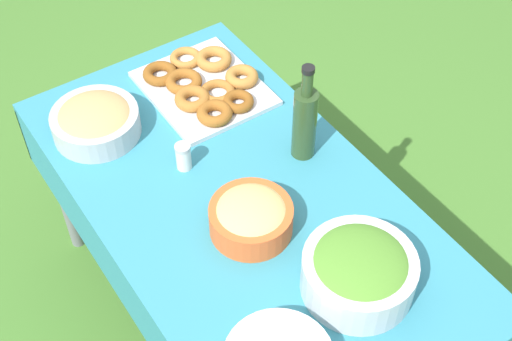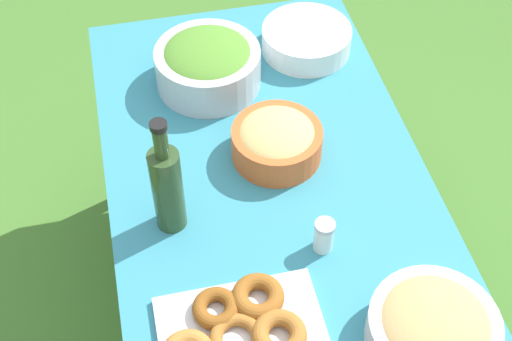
{
  "view_description": "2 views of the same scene",
  "coord_description": "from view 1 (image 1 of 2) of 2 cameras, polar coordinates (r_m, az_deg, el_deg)",
  "views": [
    {
      "loc": [
        -1.07,
        0.67,
        2.2
      ],
      "look_at": [
        0.03,
        -0.07,
        0.73
      ],
      "focal_mm": 50.0,
      "sensor_mm": 36.0,
      "label": 1
    },
    {
      "loc": [
        1.04,
        -0.27,
        2.0
      ],
      "look_at": [
        0.0,
        -0.04,
        0.78
      ],
      "focal_mm": 50.0,
      "sensor_mm": 36.0,
      "label": 2
    }
  ],
  "objects": [
    {
      "name": "olive_oil_bottle",
      "position": [
        2.0,
        3.92,
        3.96
      ],
      "size": [
        0.07,
        0.07,
        0.32
      ],
      "color": "#2D4723",
      "rests_on": "picnic_table"
    },
    {
      "name": "salt_shaker",
      "position": [
        2.02,
        -5.83,
        1.13
      ],
      "size": [
        0.05,
        0.05,
        0.09
      ],
      "color": "white",
      "rests_on": "picnic_table"
    },
    {
      "name": "bread_bowl",
      "position": [
        2.16,
        -12.73,
        3.91
      ],
      "size": [
        0.26,
        0.26,
        0.1
      ],
      "color": "#B2B7BC",
      "rests_on": "picnic_table"
    },
    {
      "name": "picnic_table",
      "position": [
        2.04,
        -1.17,
        -3.91
      ],
      "size": [
        1.44,
        0.77,
        0.69
      ],
      "color": "teal",
      "rests_on": "ground_plane"
    },
    {
      "name": "ground_plane",
      "position": [
        2.54,
        -0.96,
        -12.34
      ],
      "size": [
        14.0,
        14.0,
        0.0
      ],
      "primitive_type": "plane",
      "color": "#477A2D"
    },
    {
      "name": "donut_platter",
      "position": [
        2.27,
        -4.17,
        6.82
      ],
      "size": [
        0.43,
        0.35,
        0.05
      ],
      "color": "silver",
      "rests_on": "picnic_table"
    },
    {
      "name": "pasta_bowl",
      "position": [
        1.86,
        -0.41,
        -3.71
      ],
      "size": [
        0.22,
        0.22,
        0.1
      ],
      "color": "#E05B28",
      "rests_on": "picnic_table"
    },
    {
      "name": "salad_bowl",
      "position": [
        1.76,
        8.24,
        -7.95
      ],
      "size": [
        0.28,
        0.28,
        0.13
      ],
      "color": "silver",
      "rests_on": "picnic_table"
    }
  ]
}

